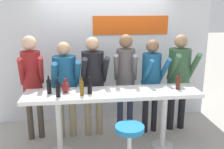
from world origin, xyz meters
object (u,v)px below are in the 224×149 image
object	(u,v)px
person_right	(179,73)
wine_bottle_2	(58,88)
person_center	(125,73)
person_center_right	(151,76)
person_center_left	(93,76)
wine_bottle_3	(90,86)
wine_bottle_1	(49,85)
decorative_vase	(66,87)
person_far_left	(32,76)
bar_stool	(129,142)
tasting_table	(113,100)
wine_bottle_0	(178,82)
wine_bottle_4	(82,87)
person_left	(65,80)

from	to	relation	value
person_right	wine_bottle_2	world-z (taller)	person_right
person_center	person_center_right	size ratio (longest dim) A/B	1.05
person_center_left	wine_bottle_3	bearing A→B (deg)	-104.82
person_center_right	wine_bottle_1	xyz separation A→B (m)	(-1.72, -0.51, 0.05)
decorative_vase	person_center_left	bearing A→B (deg)	48.30
person_far_left	wine_bottle_1	distance (m)	0.62
person_far_left	decorative_vase	bearing A→B (deg)	-50.28
bar_stool	person_center	size ratio (longest dim) A/B	0.39
wine_bottle_3	wine_bottle_1	bearing A→B (deg)	173.48
bar_stool	person_center_right	distance (m)	1.45
tasting_table	wine_bottle_1	xyz separation A→B (m)	(-0.96, 0.02, 0.27)
bar_stool	wine_bottle_2	xyz separation A→B (m)	(-0.96, 0.50, 0.65)
person_far_left	wine_bottle_0	bearing A→B (deg)	-23.31
bar_stool	wine_bottle_0	xyz separation A→B (m)	(0.90, 0.62, 0.65)
person_center	person_right	world-z (taller)	person_center
person_center	wine_bottle_2	distance (m)	1.33
tasting_table	wine_bottle_2	size ratio (longest dim) A/B	9.40
person_center	wine_bottle_4	xyz separation A→B (m)	(-0.78, -0.72, -0.01)
wine_bottle_1	person_far_left	bearing A→B (deg)	123.18
person_far_left	wine_bottle_4	bearing A→B (deg)	-48.91
person_center_left	person_center	distance (m)	0.58
person_far_left	wine_bottle_4	size ratio (longest dim) A/B	6.28
wine_bottle_2	wine_bottle_3	xyz separation A→B (m)	(0.46, 0.09, -0.01)
person_far_left	decorative_vase	distance (m)	0.76
person_center_left	person_right	bearing A→B (deg)	-5.65
person_far_left	person_right	distance (m)	2.59
tasting_table	wine_bottle_2	bearing A→B (deg)	-170.88
wine_bottle_0	wine_bottle_2	size ratio (longest dim) A/B	0.94
person_center_left	wine_bottle_3	size ratio (longest dim) A/B	6.94
person_center	wine_bottle_1	xyz separation A→B (m)	(-1.26, -0.57, -0.02)
wine_bottle_2	wine_bottle_3	world-z (taller)	wine_bottle_2
wine_bottle_1	wine_bottle_2	distance (m)	0.21
tasting_table	person_center_left	xyz separation A→B (m)	(-0.27, 0.55, 0.25)
person_right	bar_stool	bearing A→B (deg)	-137.50
person_center_right	person_right	bearing A→B (deg)	-4.42
wine_bottle_2	decorative_vase	distance (m)	0.21
wine_bottle_0	wine_bottle_4	bearing A→B (deg)	-175.69
person_center_left	person_right	world-z (taller)	person_right
bar_stool	person_right	world-z (taller)	person_right
person_far_left	wine_bottle_2	world-z (taller)	person_far_left
wine_bottle_1	decorative_vase	bearing A→B (deg)	6.62
person_right	wine_bottle_1	xyz separation A→B (m)	(-2.26, -0.56, 0.01)
person_center	person_center_right	world-z (taller)	person_center
wine_bottle_4	decorative_vase	world-z (taller)	wine_bottle_4
person_center	person_right	bearing A→B (deg)	10.32
person_left	person_center_left	xyz separation A→B (m)	(0.48, 0.01, 0.05)
wine_bottle_2	wine_bottle_4	xyz separation A→B (m)	(0.34, 0.01, -0.00)
person_center_left	wine_bottle_0	world-z (taller)	person_center_left
person_right	wine_bottle_3	world-z (taller)	person_right
wine_bottle_4	decorative_vase	size ratio (longest dim) A/B	1.32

